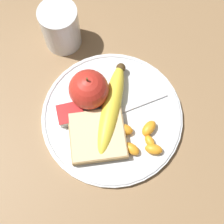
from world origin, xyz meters
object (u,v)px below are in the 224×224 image
at_px(juice_glass, 61,28).
at_px(fork, 111,114).
at_px(banana, 112,107).
at_px(plate, 112,116).
at_px(apple, 89,90).
at_px(bread_slice, 97,136).
at_px(jam_packet, 71,114).

distance_m(juice_glass, fork, 0.20).
bearing_deg(banana, fork, -119.05).
height_order(plate, apple, apple).
distance_m(bread_slice, fork, 0.05).
xyz_separation_m(plate, apple, (-0.03, 0.05, 0.04)).
relative_size(juice_glass, apple, 1.13).
height_order(plate, juice_glass, juice_glass).
height_order(banana, bread_slice, banana).
height_order(plate, jam_packet, jam_packet).
bearing_deg(juice_glass, bread_slice, -84.28).
relative_size(plate, juice_glass, 2.86).
bearing_deg(jam_packet, juice_glass, 84.60).
bearing_deg(juice_glass, jam_packet, -95.40).
height_order(juice_glass, fork, juice_glass).
distance_m(juice_glass, apple, 0.15).
bearing_deg(apple, juice_glass, 100.11).
bearing_deg(bread_slice, juice_glass, 95.72).
height_order(plate, bread_slice, bread_slice).
height_order(apple, fork, apple).
xyz_separation_m(bread_slice, fork, (0.03, 0.04, -0.01)).
bearing_deg(apple, jam_packet, -145.25).
relative_size(plate, banana, 1.48).
bearing_deg(fork, juice_glass, -82.01).
bearing_deg(jam_packet, bread_slice, -53.00).
bearing_deg(plate, banana, 74.22).
bearing_deg(plate, apple, 125.02).
height_order(banana, fork, banana).
height_order(banana, jam_packet, banana).
bearing_deg(fork, plate, 116.83).
xyz_separation_m(apple, fork, (0.03, -0.04, -0.04)).
relative_size(banana, bread_slice, 1.66).
xyz_separation_m(juice_glass, jam_packet, (-0.02, -0.18, -0.02)).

